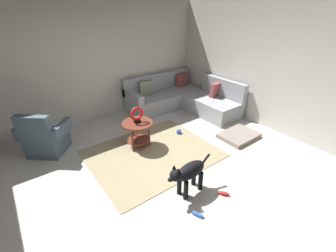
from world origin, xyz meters
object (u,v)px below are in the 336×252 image
object	(u,v)px
torus_sculpture	(137,114)
dog_toy_ball	(179,132)
dog_toy_bone	(223,193)
dog_toy_rope	(198,214)
armchair	(45,138)
dog_bed_mat	(239,136)
sectional_couch	(182,99)
side_table	(138,128)
dog	(189,173)

from	to	relation	value
torus_sculpture	dog_toy_ball	world-z (taller)	torus_sculpture
dog_toy_ball	dog_toy_bone	bearing A→B (deg)	-109.03
dog_toy_rope	dog_toy_bone	bearing A→B (deg)	4.30
dog_toy_ball	dog_toy_bone	distance (m)	1.93
armchair	dog_bed_mat	distance (m)	3.90
sectional_couch	dog_toy_bone	size ratio (longest dim) A/B	12.50
side_table	dog_toy_rope	bearing A→B (deg)	-97.06
armchair	dog	world-z (taller)	armchair
torus_sculpture	dog	bearing A→B (deg)	-92.35
side_table	dog_toy_rope	size ratio (longest dim) A/B	4.16
armchair	torus_sculpture	world-z (taller)	armchair
torus_sculpture	dog_toy_bone	world-z (taller)	torus_sculpture
dog	dog_toy_bone	world-z (taller)	dog
dog_toy_ball	armchair	bearing A→B (deg)	158.82
side_table	dog_bed_mat	size ratio (longest dim) A/B	0.75
armchair	side_table	xyz separation A→B (m)	(1.51, -0.86, 0.09)
dog_bed_mat	dog_toy_bone	bearing A→B (deg)	-149.61
dog_bed_mat	dog	size ratio (longest dim) A/B	0.94
dog_toy_bone	sectional_couch	bearing A→B (deg)	61.01
armchair	dog_toy_ball	bearing A→B (deg)	19.54
dog_bed_mat	torus_sculpture	bearing A→B (deg)	152.09
side_table	dog_toy_rope	xyz separation A→B (m)	(-0.24, -1.97, -0.39)
torus_sculpture	dog_bed_mat	bearing A→B (deg)	-27.91
dog	dog_toy_ball	world-z (taller)	dog
torus_sculpture	dog_toy_rope	xyz separation A→B (m)	(-0.24, -1.97, -0.69)
sectional_couch	side_table	world-z (taller)	sectional_couch
sectional_couch	armchair	xyz separation A→B (m)	(-3.43, -0.07, 0.03)
dog_bed_mat	dog	bearing A→B (deg)	-164.18
armchair	torus_sculpture	bearing A→B (deg)	11.20
sectional_couch	side_table	xyz separation A→B (m)	(-1.92, -0.93, 0.12)
sectional_couch	armchair	world-z (taller)	same
sectional_couch	torus_sculpture	world-z (taller)	sectional_couch
dog_bed_mat	dog_toy_ball	xyz separation A→B (m)	(-0.94, 0.91, 0.01)
dog	torus_sculpture	bearing A→B (deg)	-5.65
dog	dog_toy_ball	distance (m)	1.82
sectional_couch	dog_toy_rope	distance (m)	3.63
dog_bed_mat	sectional_couch	bearing A→B (deg)	89.64
armchair	torus_sculpture	size ratio (longest dim) A/B	3.06
side_table	torus_sculpture	size ratio (longest dim) A/B	1.84
torus_sculpture	dog_toy_ball	size ratio (longest dim) A/B	3.00
torus_sculpture	dog_bed_mat	size ratio (longest dim) A/B	0.41
dog_bed_mat	dog_toy_rope	bearing A→B (deg)	-155.82
sectional_couch	dog_toy_bone	distance (m)	3.28
side_table	dog_toy_bone	size ratio (longest dim) A/B	3.33
dog	dog_toy_bone	bearing A→B (deg)	-135.71
sectional_couch	dog_toy_rope	size ratio (longest dim) A/B	15.60
dog_toy_ball	dog	bearing A→B (deg)	-125.09
side_table	torus_sculpture	distance (m)	0.29
dog_bed_mat	dog_toy_ball	distance (m)	1.31
sectional_couch	dog_toy_rope	xyz separation A→B (m)	(-2.16, -2.90, -0.27)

